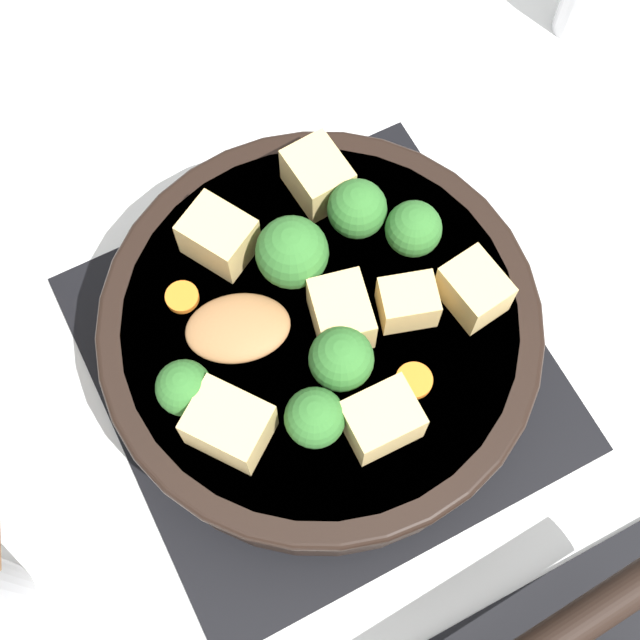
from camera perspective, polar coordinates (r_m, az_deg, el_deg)
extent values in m
plane|color=silver|center=(0.66, 0.00, -2.76)|extent=(2.40, 2.40, 0.00)
cube|color=black|center=(0.66, 0.00, -2.65)|extent=(0.31, 0.31, 0.01)
torus|color=black|center=(0.64, 0.00, -2.19)|extent=(0.24, 0.24, 0.01)
cube|color=black|center=(0.64, 0.00, -2.19)|extent=(0.01, 0.23, 0.01)
cube|color=black|center=(0.64, 0.00, -2.19)|extent=(0.23, 0.01, 0.01)
cylinder|color=black|center=(0.61, 0.00, -1.05)|extent=(0.29, 0.29, 0.06)
cylinder|color=#5B3316|center=(0.61, 0.00, -0.92)|extent=(0.26, 0.26, 0.05)
torus|color=black|center=(0.58, 0.00, -0.14)|extent=(0.29, 0.29, 0.01)
ellipsoid|color=olive|center=(0.57, -5.27, -0.51)|extent=(0.08, 0.07, 0.01)
cube|color=#DBB770|center=(0.57, 5.63, 1.13)|extent=(0.04, 0.04, 0.03)
cube|color=#DBB770|center=(0.56, 1.35, 0.39)|extent=(0.04, 0.05, 0.03)
cube|color=#DBB770|center=(0.54, 4.41, -6.16)|extent=(0.04, 0.04, 0.03)
cube|color=#DBB770|center=(0.54, -5.84, -6.71)|extent=(0.06, 0.06, 0.04)
cube|color=#DBB770|center=(0.59, -6.51, 5.33)|extent=(0.05, 0.05, 0.03)
cube|color=#DBB770|center=(0.58, 9.83, 1.93)|extent=(0.04, 0.04, 0.03)
cube|color=#DBB770|center=(0.61, -0.15, 9.18)|extent=(0.04, 0.05, 0.03)
cylinder|color=#709956|center=(0.59, -2.14, 3.14)|extent=(0.01, 0.01, 0.01)
sphere|color=#2D6628|center=(0.57, -2.22, 4.15)|extent=(0.05, 0.05, 0.05)
cylinder|color=#709956|center=(0.60, 2.32, 6.16)|extent=(0.01, 0.01, 0.01)
sphere|color=#2D6628|center=(0.59, 2.39, 7.12)|extent=(0.04, 0.04, 0.04)
cylinder|color=#709956|center=(0.60, 5.82, 4.94)|extent=(0.01, 0.01, 0.01)
sphere|color=#2D6628|center=(0.58, 6.00, 5.82)|extent=(0.04, 0.04, 0.04)
cylinder|color=#709956|center=(0.55, -0.32, -6.82)|extent=(0.01, 0.01, 0.01)
sphere|color=#2D6628|center=(0.53, -0.33, -6.27)|extent=(0.04, 0.04, 0.04)
cylinder|color=#709956|center=(0.56, 1.32, -3.22)|extent=(0.01, 0.01, 0.01)
sphere|color=#2D6628|center=(0.54, 1.37, -2.51)|extent=(0.04, 0.04, 0.04)
cylinder|color=#709956|center=(0.56, -8.43, -4.89)|extent=(0.01, 0.01, 0.01)
sphere|color=#2D6628|center=(0.55, -8.70, -4.31)|extent=(0.03, 0.03, 0.03)
cylinder|color=orange|center=(0.57, 6.03, -3.88)|extent=(0.02, 0.02, 0.01)
cylinder|color=orange|center=(0.59, -8.82, 1.46)|extent=(0.02, 0.02, 0.01)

